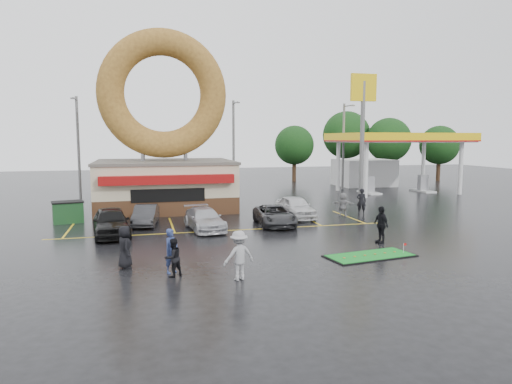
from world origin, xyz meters
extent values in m
plane|color=black|center=(0.00, 0.00, 0.00)|extent=(120.00, 120.00, 0.00)
cube|color=#472B19|center=(-3.00, 13.00, 0.60)|extent=(10.00, 8.00, 1.20)
cube|color=beige|center=(-3.00, 13.00, 2.35)|extent=(10.00, 8.00, 2.30)
cube|color=#59544C|center=(-3.00, 13.00, 3.60)|extent=(10.20, 8.20, 0.20)
cube|color=maroon|center=(-3.00, 8.70, 2.60)|extent=(9.00, 0.60, 0.60)
cylinder|color=slate|center=(-4.60, 13.00, 4.30)|extent=(0.30, 0.30, 1.20)
cylinder|color=slate|center=(-1.40, 13.00, 4.30)|extent=(0.30, 0.30, 1.20)
torus|color=brown|center=(-3.00, 13.00, 8.70)|extent=(9.60, 2.00, 9.60)
cylinder|color=silver|center=(15.00, 15.00, 2.50)|extent=(0.40, 0.40, 5.00)
cylinder|color=silver|center=(25.00, 15.00, 2.50)|extent=(0.40, 0.40, 5.00)
cylinder|color=silver|center=(15.00, 21.00, 2.50)|extent=(0.40, 0.40, 5.00)
cylinder|color=silver|center=(25.00, 21.00, 2.50)|extent=(0.40, 0.40, 5.00)
cube|color=silver|center=(20.00, 18.00, 5.25)|extent=(12.00, 8.00, 0.50)
cube|color=yellow|center=(20.00, 18.00, 5.55)|extent=(12.30, 8.30, 0.70)
cube|color=#99999E|center=(17.00, 18.00, 0.90)|extent=(0.90, 0.60, 1.60)
cube|color=#99999E|center=(23.00, 18.00, 0.90)|extent=(0.90, 0.60, 1.60)
cube|color=silver|center=(20.00, 25.00, 1.50)|extent=(6.00, 5.00, 3.00)
cylinder|color=slate|center=(13.00, 12.00, 5.00)|extent=(0.36, 0.36, 10.00)
cube|color=yellow|center=(13.00, 12.00, 9.50)|extent=(2.20, 0.30, 2.20)
cylinder|color=slate|center=(-10.00, 20.00, 4.50)|extent=(0.24, 0.24, 9.00)
cylinder|color=slate|center=(-10.00, 19.00, 8.70)|extent=(0.12, 2.00, 0.12)
cube|color=slate|center=(-10.00, 18.00, 8.65)|extent=(0.40, 0.18, 0.12)
cylinder|color=slate|center=(4.00, 21.00, 4.50)|extent=(0.24, 0.24, 9.00)
cylinder|color=slate|center=(4.00, 20.00, 8.70)|extent=(0.12, 2.00, 0.12)
cube|color=slate|center=(4.00, 19.00, 8.65)|extent=(0.40, 0.18, 0.12)
cylinder|color=slate|center=(16.00, 22.00, 4.50)|extent=(0.24, 0.24, 9.00)
cylinder|color=slate|center=(16.00, 21.00, 8.70)|extent=(0.12, 2.00, 0.12)
cube|color=slate|center=(16.00, 20.00, 8.65)|extent=(0.40, 0.18, 0.12)
cylinder|color=#332114|center=(26.00, 30.00, 1.44)|extent=(0.50, 0.50, 2.88)
sphere|color=black|center=(26.00, 30.00, 5.20)|extent=(5.60, 5.60, 5.60)
cylinder|color=#332114|center=(32.00, 28.00, 1.26)|extent=(0.50, 0.50, 2.52)
sphere|color=black|center=(32.00, 28.00, 4.55)|extent=(4.90, 4.90, 4.90)
cylinder|color=#332114|center=(22.00, 34.00, 1.62)|extent=(0.50, 0.50, 3.24)
sphere|color=black|center=(22.00, 34.00, 5.85)|extent=(6.30, 6.30, 6.30)
cylinder|color=#332114|center=(14.00, 32.00, 1.26)|extent=(0.50, 0.50, 2.52)
sphere|color=black|center=(14.00, 32.00, 4.55)|extent=(4.90, 4.90, 4.90)
imported|color=black|center=(-6.46, 3.50, 0.79)|extent=(2.39, 4.83, 1.58)
imported|color=#2A2A2C|center=(-4.56, 6.27, 0.63)|extent=(1.83, 3.97, 1.26)
imported|color=#B2B2B7|center=(-1.21, 3.97, 0.64)|extent=(2.33, 4.61, 1.28)
imported|color=#2F2F31|center=(3.20, 4.30, 0.63)|extent=(2.32, 4.62, 1.25)
imported|color=silver|center=(5.33, 6.50, 0.74)|extent=(1.95, 4.44, 1.49)
imported|color=navy|center=(-3.68, -4.38, 0.90)|extent=(0.77, 0.76, 1.80)
imported|color=black|center=(-3.66, -4.93, 0.76)|extent=(0.93, 0.88, 1.52)
imported|color=#98989B|center=(-1.25, -5.95, 0.95)|extent=(1.36, 0.97, 1.90)
imported|color=black|center=(-5.51, -3.25, 0.89)|extent=(0.71, 0.96, 1.79)
imported|color=black|center=(7.13, -1.70, 0.96)|extent=(0.57, 1.16, 1.92)
imported|color=gray|center=(8.78, 6.39, 0.82)|extent=(1.54, 1.22, 1.64)
imported|color=black|center=(10.41, 6.84, 0.92)|extent=(0.79, 0.67, 1.84)
cube|color=#1B4721|center=(-9.39, 8.44, 0.65)|extent=(2.02, 1.56, 1.30)
cube|color=black|center=(5.30, -4.02, 0.02)|extent=(4.34, 2.39, 0.05)
cube|color=#158226|center=(5.30, -4.02, 0.05)|extent=(4.13, 2.18, 0.03)
cylinder|color=silver|center=(7.00, -4.04, 0.28)|extent=(0.02, 0.02, 0.47)
cube|color=red|center=(7.07, -4.04, 0.47)|extent=(0.14, 0.01, 0.10)
camera|label=1|loc=(-4.78, -22.51, 5.37)|focal=32.00mm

